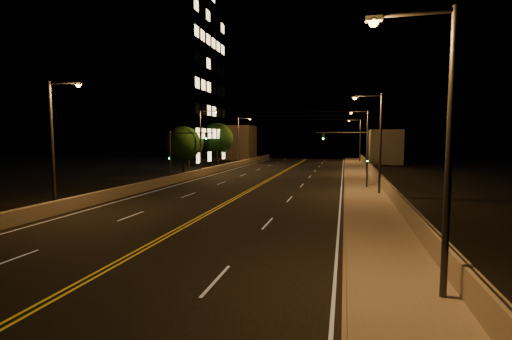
% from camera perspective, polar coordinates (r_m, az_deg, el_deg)
% --- Properties ---
extents(ground, '(160.00, 160.00, 0.00)m').
position_cam_1_polar(ground, '(14.67, -25.76, -15.68)').
color(ground, black).
rests_on(ground, ground).
extents(road, '(18.00, 120.00, 0.02)m').
position_cam_1_polar(road, '(32.21, -2.64, -4.04)').
color(road, black).
rests_on(road, ground).
extents(sidewalk, '(3.60, 120.00, 0.30)m').
position_cam_1_polar(sidewalk, '(31.01, 16.97, -4.35)').
color(sidewalk, gray).
rests_on(sidewalk, ground).
extents(curb, '(0.14, 120.00, 0.15)m').
position_cam_1_polar(curb, '(30.97, 13.50, -4.42)').
color(curb, gray).
rests_on(curb, ground).
extents(parapet_wall, '(0.30, 120.00, 1.00)m').
position_cam_1_polar(parapet_wall, '(31.07, 20.04, -3.20)').
color(parapet_wall, gray).
rests_on(parapet_wall, sidewalk).
extents(jersey_barrier, '(0.45, 120.00, 0.91)m').
position_cam_1_polar(jersey_barrier, '(36.01, -17.55, -2.60)').
color(jersey_barrier, gray).
rests_on(jersey_barrier, ground).
extents(distant_building_right, '(6.00, 10.00, 6.62)m').
position_cam_1_polar(distant_building_right, '(78.21, 19.13, 3.42)').
color(distant_building_right, gray).
rests_on(distant_building_right, ground).
extents(distant_building_left, '(8.00, 8.00, 7.88)m').
position_cam_1_polar(distant_building_left, '(87.47, -3.03, 4.23)').
color(distant_building_left, gray).
rests_on(distant_building_left, ground).
extents(parapet_rail, '(0.06, 120.00, 0.06)m').
position_cam_1_polar(parapet_rail, '(31.00, 20.07, -2.23)').
color(parapet_rail, black).
rests_on(parapet_rail, parapet_wall).
extents(lane_markings, '(17.32, 116.00, 0.00)m').
position_cam_1_polar(lane_markings, '(32.14, -2.67, -4.04)').
color(lane_markings, silver).
rests_on(lane_markings, road).
extents(streetlight_0, '(2.55, 0.28, 8.77)m').
position_cam_1_polar(streetlight_0, '(12.05, 26.35, 4.60)').
color(streetlight_0, '#2D2D33').
rests_on(streetlight_0, ground).
extents(streetlight_1, '(2.55, 0.28, 8.77)m').
position_cam_1_polar(streetlight_1, '(33.35, 18.13, 4.78)').
color(streetlight_1, '#2D2D33').
rests_on(streetlight_1, ground).
extents(streetlight_2, '(2.55, 0.28, 8.77)m').
position_cam_1_polar(streetlight_2, '(52.73, 16.44, 4.80)').
color(streetlight_2, '#2D2D33').
rests_on(streetlight_2, ground).
extents(streetlight_3, '(2.55, 0.28, 8.77)m').
position_cam_1_polar(streetlight_3, '(77.34, 15.51, 4.81)').
color(streetlight_3, '#2D2D33').
rests_on(streetlight_3, ground).
extents(streetlight_4, '(2.55, 0.28, 8.77)m').
position_cam_1_polar(streetlight_4, '(28.12, -28.45, 4.44)').
color(streetlight_4, '#2D2D33').
rests_on(streetlight_4, ground).
extents(streetlight_5, '(2.55, 0.28, 8.77)m').
position_cam_1_polar(streetlight_5, '(50.74, -8.25, 4.95)').
color(streetlight_5, '#2D2D33').
rests_on(streetlight_5, ground).
extents(streetlight_6, '(2.55, 0.28, 8.77)m').
position_cam_1_polar(streetlight_6, '(68.19, -2.50, 4.99)').
color(streetlight_6, '#2D2D33').
rests_on(streetlight_6, ground).
extents(traffic_signal_right, '(5.11, 0.31, 5.78)m').
position_cam_1_polar(traffic_signal_right, '(37.37, 15.20, 2.70)').
color(traffic_signal_right, '#2D2D33').
rests_on(traffic_signal_right, ground).
extents(traffic_signal_left, '(5.11, 0.31, 5.78)m').
position_cam_1_polar(traffic_signal_left, '(41.30, -11.78, 2.96)').
color(traffic_signal_left, '#2D2D33').
rests_on(traffic_signal_left, ground).
extents(overhead_wires, '(22.00, 0.03, 0.83)m').
position_cam_1_polar(overhead_wires, '(41.09, 1.04, 8.24)').
color(overhead_wires, black).
extents(building_tower, '(24.00, 15.00, 31.40)m').
position_cam_1_polar(building_tower, '(68.16, -16.66, 13.26)').
color(building_tower, gray).
rests_on(building_tower, ground).
extents(tree_0, '(4.96, 4.96, 6.73)m').
position_cam_1_polar(tree_0, '(52.85, -11.21, 3.99)').
color(tree_0, black).
rests_on(tree_0, ground).
extents(tree_1, '(4.92, 4.92, 6.66)m').
position_cam_1_polar(tree_1, '(60.50, -10.35, 4.08)').
color(tree_1, black).
rests_on(tree_1, ground).
extents(tree_2, '(5.78, 5.78, 7.84)m').
position_cam_1_polar(tree_2, '(68.46, -5.97, 4.85)').
color(tree_2, black).
rests_on(tree_2, ground).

